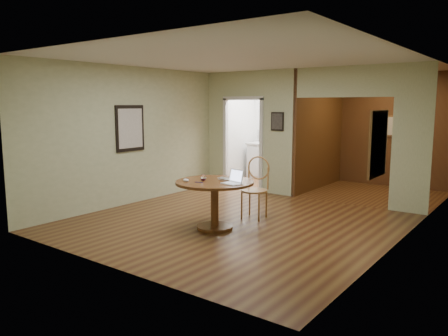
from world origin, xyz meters
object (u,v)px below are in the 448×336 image
Objects in this scene: chair at (256,184)px; open_laptop at (234,180)px; closed_laptop at (225,180)px; dining_table at (215,194)px.

chair reaches higher than open_laptop.
open_laptop is (0.23, -0.98, 0.23)m from chair.
chair is 3.16× the size of open_laptop.
closed_laptop is at bearing 168.78° from open_laptop.
open_laptop is 0.29m from closed_laptop.
dining_table is 1.00m from chair.
chair is at bearing 118.05° from open_laptop.
dining_table is 0.28m from closed_laptop.
open_laptop reaches higher than dining_table.
chair is at bearing 95.07° from closed_laptop.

